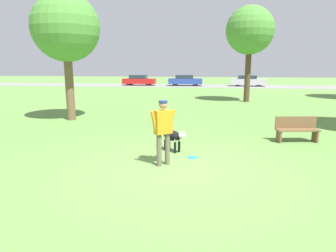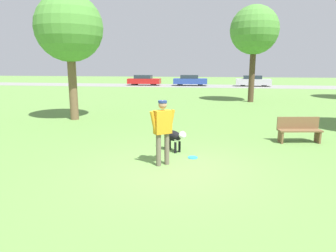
{
  "view_description": "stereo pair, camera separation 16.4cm",
  "coord_description": "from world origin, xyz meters",
  "px_view_note": "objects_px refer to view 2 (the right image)",
  "views": [
    {
      "loc": [
        0.75,
        -7.06,
        2.53
      ],
      "look_at": [
        -0.37,
        0.88,
        0.9
      ],
      "focal_mm": 32.0,
      "sensor_mm": 36.0,
      "label": 1
    },
    {
      "loc": [
        0.91,
        -7.03,
        2.53
      ],
      "look_at": [
        -0.37,
        0.88,
        0.9
      ],
      "focal_mm": 32.0,
      "sensor_mm": 36.0,
      "label": 2
    }
  ],
  "objects_px": {
    "parked_car_red": "(144,80)",
    "park_bench": "(299,129)",
    "parked_car_silver": "(253,81)",
    "dog": "(174,136)",
    "tree_mid_center": "(254,31)",
    "tree_near_left": "(69,29)",
    "person": "(163,127)",
    "frisbee": "(193,157)",
    "parked_car_blue": "(190,80)"
  },
  "relations": [
    {
      "from": "parked_car_blue",
      "to": "park_bench",
      "type": "height_order",
      "value": "parked_car_blue"
    },
    {
      "from": "person",
      "to": "frisbee",
      "type": "xyz_separation_m",
      "value": [
        0.72,
        0.74,
        -0.99
      ]
    },
    {
      "from": "person",
      "to": "tree_mid_center",
      "type": "xyz_separation_m",
      "value": [
        3.7,
        14.41,
        3.82
      ]
    },
    {
      "from": "tree_near_left",
      "to": "tree_mid_center",
      "type": "bearing_deg",
      "value": 43.43
    },
    {
      "from": "person",
      "to": "parked_car_blue",
      "type": "xyz_separation_m",
      "value": [
        -2.0,
        30.61,
        -0.32
      ]
    },
    {
      "from": "dog",
      "to": "tree_near_left",
      "type": "relative_size",
      "value": 0.17
    },
    {
      "from": "parked_car_silver",
      "to": "dog",
      "type": "bearing_deg",
      "value": -97.99
    },
    {
      "from": "parked_car_silver",
      "to": "park_bench",
      "type": "bearing_deg",
      "value": -90.62
    },
    {
      "from": "tree_near_left",
      "to": "parked_car_blue",
      "type": "distance_m",
      "value": 25.19
    },
    {
      "from": "dog",
      "to": "park_bench",
      "type": "height_order",
      "value": "park_bench"
    },
    {
      "from": "tree_near_left",
      "to": "parked_car_silver",
      "type": "xyz_separation_m",
      "value": [
        10.99,
        24.86,
        -3.49
      ]
    },
    {
      "from": "parked_car_blue",
      "to": "frisbee",
      "type": "bearing_deg",
      "value": -86.98
    },
    {
      "from": "person",
      "to": "dog",
      "type": "xyz_separation_m",
      "value": [
        0.11,
        1.28,
        -0.53
      ]
    },
    {
      "from": "person",
      "to": "tree_near_left",
      "type": "bearing_deg",
      "value": 94.48
    },
    {
      "from": "park_bench",
      "to": "person",
      "type": "bearing_deg",
      "value": -152.95
    },
    {
      "from": "tree_near_left",
      "to": "parked_car_red",
      "type": "bearing_deg",
      "value": 96.02
    },
    {
      "from": "tree_mid_center",
      "to": "park_bench",
      "type": "xyz_separation_m",
      "value": [
        0.37,
        -11.37,
        -4.36
      ]
    },
    {
      "from": "parked_car_red",
      "to": "park_bench",
      "type": "relative_size",
      "value": 2.86
    },
    {
      "from": "parked_car_silver",
      "to": "tree_mid_center",
      "type": "bearing_deg",
      "value": -94.2
    },
    {
      "from": "parked_car_red",
      "to": "parked_car_silver",
      "type": "bearing_deg",
      "value": 0.2
    },
    {
      "from": "tree_mid_center",
      "to": "parked_car_silver",
      "type": "relative_size",
      "value": 1.54
    },
    {
      "from": "parked_car_red",
      "to": "parked_car_silver",
      "type": "distance_m",
      "value": 13.59
    },
    {
      "from": "parked_car_red",
      "to": "parked_car_silver",
      "type": "relative_size",
      "value": 0.98
    },
    {
      "from": "person",
      "to": "frisbee",
      "type": "height_order",
      "value": "person"
    },
    {
      "from": "tree_mid_center",
      "to": "parked_car_silver",
      "type": "bearing_deg",
      "value": 83.09
    },
    {
      "from": "frisbee",
      "to": "parked_car_blue",
      "type": "xyz_separation_m",
      "value": [
        -2.71,
        29.87,
        0.67
      ]
    },
    {
      "from": "parked_car_blue",
      "to": "parked_car_silver",
      "type": "height_order",
      "value": "parked_car_blue"
    },
    {
      "from": "parked_car_red",
      "to": "park_bench",
      "type": "bearing_deg",
      "value": -67.45
    },
    {
      "from": "parked_car_red",
      "to": "park_bench",
      "type": "xyz_separation_m",
      "value": [
        11.97,
        -27.41,
        -0.2
      ]
    },
    {
      "from": "parked_car_red",
      "to": "park_bench",
      "type": "distance_m",
      "value": 29.91
    },
    {
      "from": "parked_car_red",
      "to": "tree_mid_center",
      "type": "bearing_deg",
      "value": -55.16
    },
    {
      "from": "dog",
      "to": "parked_car_silver",
      "type": "xyz_separation_m",
      "value": [
        5.57,
        29.47,
        0.19
      ]
    },
    {
      "from": "tree_mid_center",
      "to": "park_bench",
      "type": "distance_m",
      "value": 12.18
    },
    {
      "from": "person",
      "to": "parked_car_red",
      "type": "distance_m",
      "value": 31.47
    },
    {
      "from": "tree_mid_center",
      "to": "tree_near_left",
      "type": "bearing_deg",
      "value": -136.57
    },
    {
      "from": "frisbee",
      "to": "tree_mid_center",
      "type": "bearing_deg",
      "value": 77.7
    },
    {
      "from": "frisbee",
      "to": "parked_car_blue",
      "type": "distance_m",
      "value": 30.0
    },
    {
      "from": "park_bench",
      "to": "dog",
      "type": "bearing_deg",
      "value": -165.72
    },
    {
      "from": "tree_near_left",
      "to": "park_bench",
      "type": "xyz_separation_m",
      "value": [
        9.38,
        -2.83,
        -3.69
      ]
    },
    {
      "from": "parked_car_silver",
      "to": "park_bench",
      "type": "xyz_separation_m",
      "value": [
        -1.61,
        -27.7,
        -0.21
      ]
    },
    {
      "from": "person",
      "to": "tree_near_left",
      "type": "height_order",
      "value": "tree_near_left"
    },
    {
      "from": "dog",
      "to": "parked_car_red",
      "type": "height_order",
      "value": "parked_car_red"
    },
    {
      "from": "person",
      "to": "parked_car_blue",
      "type": "relative_size",
      "value": 0.39
    },
    {
      "from": "person",
      "to": "frisbee",
      "type": "relative_size",
      "value": 6.2
    },
    {
      "from": "parked_car_silver",
      "to": "park_bench",
      "type": "distance_m",
      "value": 27.75
    },
    {
      "from": "tree_mid_center",
      "to": "frisbee",
      "type": "bearing_deg",
      "value": -102.3
    },
    {
      "from": "dog",
      "to": "parked_car_red",
      "type": "bearing_deg",
      "value": 143.93
    },
    {
      "from": "person",
      "to": "parked_car_blue",
      "type": "bearing_deg",
      "value": 56.12
    },
    {
      "from": "frisbee",
      "to": "tree_mid_center",
      "type": "distance_m",
      "value": 14.79
    },
    {
      "from": "parked_car_red",
      "to": "frisbee",
      "type": "bearing_deg",
      "value": -74.85
    }
  ]
}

